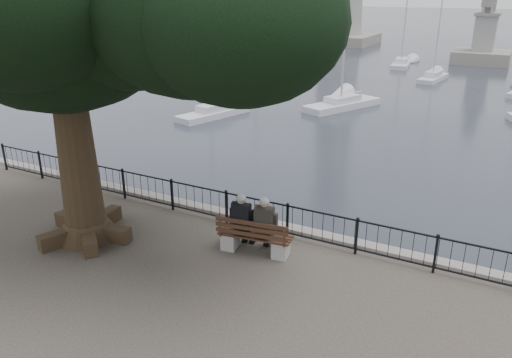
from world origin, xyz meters
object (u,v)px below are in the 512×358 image
Objects in this scene: person_right at (266,227)px; bench at (255,240)px; lion_monument at (483,43)px; person_left at (244,223)px.

bench is at bearing -149.84° from person_right.
bench is 48.67m from lion_monument.
person_right is (0.27, 0.15, 0.40)m from bench.
lion_monument is (1.77, 48.58, 0.31)m from person_left.
bench is at bearing -91.66° from lion_monument.
bench is at bearing -9.57° from person_left.
lion_monument is (1.14, 48.49, 0.31)m from person_right.
person_right is at bearing -91.35° from lion_monument.
lion_monument reaches higher than person_right.
person_left is (-0.36, 0.06, 0.40)m from bench.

